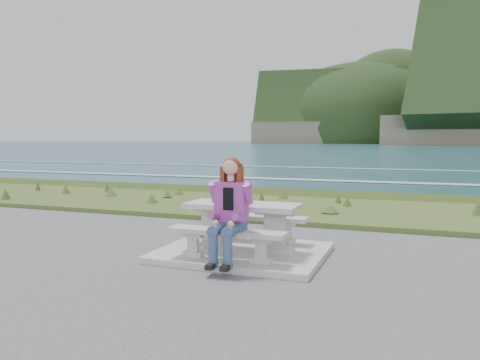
{
  "coord_description": "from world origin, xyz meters",
  "views": [
    {
      "loc": [
        2.57,
        -6.96,
        1.87
      ],
      "look_at": [
        -0.5,
        1.2,
        1.11
      ],
      "focal_mm": 35.0,
      "sensor_mm": 36.0,
      "label": 1
    }
  ],
  "objects_px": {
    "bench_seaward": "(256,221)",
    "seated_woman": "(228,224)",
    "picnic_table": "(243,214)",
    "bench_landward": "(226,236)"
  },
  "relations": [
    {
      "from": "bench_seaward",
      "to": "seated_woman",
      "type": "xyz_separation_m",
      "value": [
        0.08,
        -1.54,
        0.21
      ]
    },
    {
      "from": "picnic_table",
      "to": "bench_seaward",
      "type": "distance_m",
      "value": 0.74
    },
    {
      "from": "bench_seaward",
      "to": "picnic_table",
      "type": "bearing_deg",
      "value": -90.0
    },
    {
      "from": "seated_woman",
      "to": "bench_seaward",
      "type": "bearing_deg",
      "value": 91.72
    },
    {
      "from": "bench_landward",
      "to": "seated_woman",
      "type": "height_order",
      "value": "seated_woman"
    },
    {
      "from": "picnic_table",
      "to": "bench_seaward",
      "type": "bearing_deg",
      "value": 90.0
    },
    {
      "from": "bench_seaward",
      "to": "seated_woman",
      "type": "relative_size",
      "value": 1.19
    },
    {
      "from": "bench_landward",
      "to": "picnic_table",
      "type": "bearing_deg",
      "value": 90.0
    },
    {
      "from": "picnic_table",
      "to": "bench_landward",
      "type": "bearing_deg",
      "value": -90.0
    },
    {
      "from": "picnic_table",
      "to": "seated_woman",
      "type": "xyz_separation_m",
      "value": [
        0.08,
        -0.84,
        -0.02
      ]
    }
  ]
}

